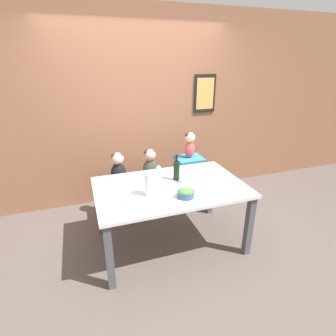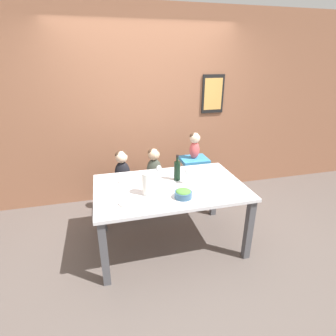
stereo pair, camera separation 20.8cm
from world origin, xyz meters
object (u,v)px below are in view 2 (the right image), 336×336
object	(u,v)px
chair_right_highchair	(194,169)
paper_towel_roll	(148,184)
person_child_center	(154,164)
dinner_plate_front_left	(131,201)
person_child_left	(122,167)
dinner_plate_back_left	(129,180)
salad_bowl_large	(183,194)
person_baby_right	(195,143)
wine_glass_far	(159,170)
wine_glass_near	(188,172)
chair_far_center	(154,186)
wine_bottle	(177,170)
chair_far_left	(124,189)

from	to	relation	value
chair_right_highchair	paper_towel_roll	world-z (taller)	paper_towel_roll
person_child_center	dinner_plate_front_left	bearing A→B (deg)	-113.20
person_child_left	dinner_plate_back_left	bearing A→B (deg)	-86.71
paper_towel_roll	dinner_plate_back_left	bearing A→B (deg)	112.25
salad_bowl_large	person_baby_right	bearing A→B (deg)	64.92
chair_right_highchair	salad_bowl_large	bearing A→B (deg)	-115.12
person_child_left	wine_glass_far	bearing A→B (deg)	-59.62
person_baby_right	wine_glass_near	bearing A→B (deg)	-114.85
person_baby_right	chair_far_center	bearing A→B (deg)	-179.81
chair_right_highchair	wine_bottle	bearing A→B (deg)	-124.36
paper_towel_roll	wine_glass_near	distance (m)	0.48
chair_right_highchair	salad_bowl_large	distance (m)	1.17
wine_bottle	salad_bowl_large	bearing A→B (deg)	-97.82
wine_glass_near	dinner_plate_front_left	world-z (taller)	wine_glass_near
wine_bottle	dinner_plate_back_left	size ratio (longest dim) A/B	1.21
paper_towel_roll	salad_bowl_large	distance (m)	0.37
person_baby_right	dinner_plate_front_left	xyz separation A→B (m)	(-1.00, -1.00, -0.21)
person_child_left	person_child_center	distance (m)	0.43
wine_glass_far	salad_bowl_large	bearing A→B (deg)	-71.06
person_child_left	paper_towel_roll	world-z (taller)	paper_towel_roll
chair_far_center	person_child_left	bearing A→B (deg)	179.80
person_child_left	salad_bowl_large	size ratio (longest dim) A/B	2.76
chair_far_left	chair_far_center	distance (m)	0.43
chair_far_center	wine_glass_near	world-z (taller)	wine_glass_near
chair_far_left	dinner_plate_front_left	distance (m)	1.07
wine_glass_near	person_child_center	bearing A→B (deg)	106.11
salad_bowl_large	dinner_plate_back_left	bearing A→B (deg)	131.62
salad_bowl_large	paper_towel_roll	bearing A→B (deg)	153.98
person_child_center	dinner_plate_back_left	bearing A→B (deg)	-128.05
wine_bottle	wine_glass_far	xyz separation A→B (m)	(-0.20, 0.02, 0.02)
chair_right_highchair	chair_far_center	bearing A→B (deg)	180.00
chair_far_left	wine_glass_far	world-z (taller)	wine_glass_far
wine_glass_far	chair_far_center	bearing A→B (deg)	83.84
chair_far_left	person_child_center	size ratio (longest dim) A/B	0.93
wine_glass_near	salad_bowl_large	world-z (taller)	wine_glass_near
wine_bottle	chair_far_center	bearing A→B (deg)	102.34
person_child_center	salad_bowl_large	xyz separation A→B (m)	(0.08, -1.05, 0.08)
chair_right_highchair	person_child_center	size ratio (longest dim) A/B	1.54
paper_towel_roll	dinner_plate_back_left	world-z (taller)	paper_towel_roll
chair_right_highchair	wine_bottle	size ratio (longest dim) A/B	2.47
chair_far_center	chair_right_highchair	bearing A→B (deg)	0.00
chair_far_center	person_baby_right	size ratio (longest dim) A/B	1.23
person_child_center	wine_glass_near	bearing A→B (deg)	-73.89
dinner_plate_front_left	wine_glass_far	bearing A→B (deg)	46.91
person_baby_right	wine_bottle	xyz separation A→B (m)	(-0.43, -0.64, -0.10)
wine_bottle	wine_glass_near	distance (m)	0.15
person_baby_right	salad_bowl_large	bearing A→B (deg)	-115.08
wine_bottle	person_baby_right	bearing A→B (deg)	55.73
person_baby_right	paper_towel_roll	xyz separation A→B (m)	(-0.81, -0.89, -0.10)
chair_far_left	paper_towel_roll	distance (m)	1.03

